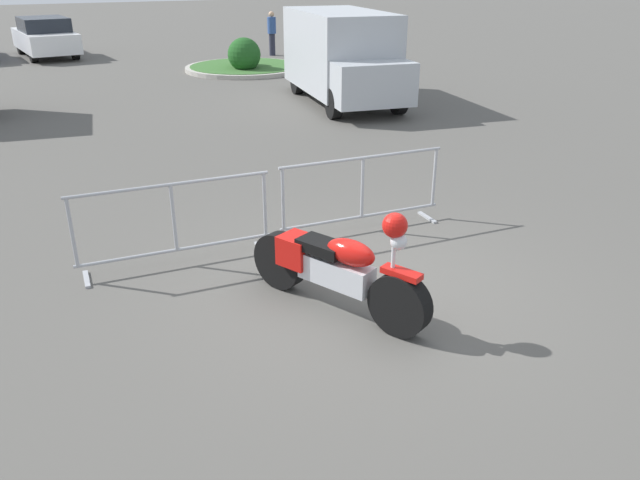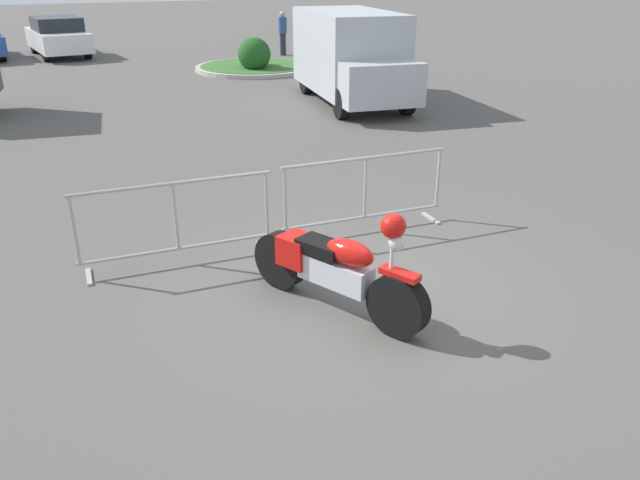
# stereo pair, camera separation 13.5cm
# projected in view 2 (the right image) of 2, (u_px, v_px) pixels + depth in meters

# --- Properties ---
(ground_plane) EXTENTS (120.00, 120.00, 0.00)m
(ground_plane) POSITION_uv_depth(u_px,v_px,m) (362.00, 287.00, 7.23)
(ground_plane) COLOR #54514C
(motorcycle) EXTENTS (1.16, 2.12, 1.28)m
(motorcycle) POSITION_uv_depth(u_px,v_px,m) (335.00, 268.00, 6.60)
(motorcycle) COLOR black
(motorcycle) RESTS_ON ground
(crowd_barrier_near) EXTENTS (2.42, 0.52, 1.07)m
(crowd_barrier_near) POSITION_uv_depth(u_px,v_px,m) (176.00, 222.00, 7.59)
(crowd_barrier_near) COLOR #9EA0A5
(crowd_barrier_near) RESTS_ON ground
(crowd_barrier_far) EXTENTS (2.42, 0.52, 1.07)m
(crowd_barrier_far) POSITION_uv_depth(u_px,v_px,m) (365.00, 193.00, 8.55)
(crowd_barrier_far) COLOR #9EA0A5
(crowd_barrier_far) RESTS_ON ground
(delivery_van) EXTENTS (2.62, 5.22, 2.31)m
(delivery_van) POSITION_uv_depth(u_px,v_px,m) (351.00, 54.00, 16.37)
(delivery_van) COLOR #B2B7BC
(delivery_van) RESTS_ON ground
(parked_car_white) EXTENTS (2.35, 4.63, 1.51)m
(parked_car_white) POSITION_uv_depth(u_px,v_px,m) (58.00, 36.00, 24.80)
(parked_car_white) COLOR white
(parked_car_white) RESTS_ON ground
(pedestrian) EXTENTS (0.44, 0.44, 1.69)m
(pedestrian) POSITION_uv_depth(u_px,v_px,m) (283.00, 32.00, 24.97)
(pedestrian) COLOR #262838
(pedestrian) RESTS_ON ground
(planter_island) EXTENTS (4.15, 4.15, 1.17)m
(planter_island) POSITION_uv_depth(u_px,v_px,m) (255.00, 62.00, 21.61)
(planter_island) COLOR #ADA89E
(planter_island) RESTS_ON ground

